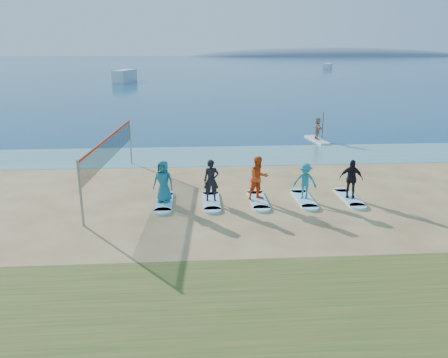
{
  "coord_description": "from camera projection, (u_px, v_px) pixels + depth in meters",
  "views": [
    {
      "loc": [
        -2.35,
        -15.17,
        6.33
      ],
      "look_at": [
        -1.16,
        2.0,
        1.1
      ],
      "focal_mm": 35.0,
      "sensor_mm": 36.0,
      "label": 1
    }
  ],
  "objects": [
    {
      "name": "shallow_water",
      "position": [
        233.0,
        155.0,
        26.5
      ],
      "size": [
        600.0,
        600.0,
        0.0
      ],
      "primitive_type": "plane",
      "color": "teal",
      "rests_on": "ground"
    },
    {
      "name": "surfboard_2",
      "position": [
        258.0,
        200.0,
        18.64
      ],
      "size": [
        0.7,
        2.2,
        0.09
      ],
      "primitive_type": "cube",
      "color": "#A4E4FF",
      "rests_on": "ground"
    },
    {
      "name": "student_2",
      "position": [
        259.0,
        178.0,
        18.36
      ],
      "size": [
        1.12,
        1.01,
        1.88
      ],
      "primitive_type": "imported",
      "rotation": [
        0.0,
        0.0,
        0.4
      ],
      "color": "#D94916",
      "rests_on": "surfboard_2"
    },
    {
      "name": "student_3",
      "position": [
        305.0,
        181.0,
        18.54
      ],
      "size": [
        1.13,
        0.88,
        1.54
      ],
      "primitive_type": "imported",
      "rotation": [
        0.0,
        0.0,
        -0.36
      ],
      "color": "teal",
      "rests_on": "surfboard_3"
    },
    {
      "name": "island_ridge",
      "position": [
        330.0,
        56.0,
        309.13
      ],
      "size": [
        220.0,
        56.0,
        18.0
      ],
      "primitive_type": "ellipsoid",
      "color": "slate",
      "rests_on": "ground"
    },
    {
      "name": "surfboard_1",
      "position": [
        211.0,
        201.0,
        18.51
      ],
      "size": [
        0.7,
        2.2,
        0.09
      ],
      "primitive_type": "cube",
      "color": "#A4E4FF",
      "rests_on": "ground"
    },
    {
      "name": "volleyball_net",
      "position": [
        110.0,
        148.0,
        19.84
      ],
      "size": [
        0.66,
        9.07,
        2.5
      ],
      "rotation": [
        0.0,
        0.0,
        -0.06
      ],
      "color": "gray",
      "rests_on": "ground"
    },
    {
      "name": "boat_offshore_b",
      "position": [
        328.0,
        69.0,
        131.88
      ],
      "size": [
        4.27,
        6.38,
        1.54
      ],
      "primitive_type": "cube",
      "rotation": [
        0.0,
        0.0,
        -0.41
      ],
      "color": "silver",
      "rests_on": "ground"
    },
    {
      "name": "ocean",
      "position": [
        199.0,
        64.0,
        169.21
      ],
      "size": [
        600.0,
        600.0,
        0.0
      ],
      "primitive_type": "plane",
      "color": "navy",
      "rests_on": "ground"
    },
    {
      "name": "surfboard_0",
      "position": [
        164.0,
        202.0,
        18.38
      ],
      "size": [
        0.7,
        2.2,
        0.09
      ],
      "primitive_type": "cube",
      "color": "#A4E4FF",
      "rests_on": "ground"
    },
    {
      "name": "surfboard_3",
      "position": [
        304.0,
        199.0,
        18.78
      ],
      "size": [
        0.7,
        2.2,
        0.09
      ],
      "primitive_type": "cube",
      "color": "#A4E4FF",
      "rests_on": "ground"
    },
    {
      "name": "paddleboarder",
      "position": [
        318.0,
        128.0,
        30.42
      ],
      "size": [
        0.46,
        1.41,
        1.51
      ],
      "primitive_type": "imported",
      "rotation": [
        0.0,
        0.0,
        1.56
      ],
      "color": "tan",
      "rests_on": "paddleboard"
    },
    {
      "name": "surfboard_4",
      "position": [
        349.0,
        198.0,
        18.91
      ],
      "size": [
        0.7,
        2.2,
        0.09
      ],
      "primitive_type": "cube",
      "color": "#A4E4FF",
      "rests_on": "ground"
    },
    {
      "name": "boat_offshore_a",
      "position": [
        125.0,
        82.0,
        81.96
      ],
      "size": [
        3.69,
        8.02,
        2.2
      ],
      "primitive_type": "cube",
      "rotation": [
        0.0,
        0.0,
        -0.2
      ],
      "color": "silver",
      "rests_on": "ground"
    },
    {
      "name": "student_0",
      "position": [
        163.0,
        181.0,
        18.11
      ],
      "size": [
        0.99,
        0.79,
        1.77
      ],
      "primitive_type": "imported",
      "rotation": [
        0.0,
        0.0,
        -0.3
      ],
      "color": "#1A6B7F",
      "rests_on": "surfboard_0"
    },
    {
      "name": "student_4",
      "position": [
        351.0,
        179.0,
        18.65
      ],
      "size": [
        1.05,
        0.67,
        1.67
      ],
      "primitive_type": "imported",
      "rotation": [
        0.0,
        0.0,
        -0.29
      ],
      "color": "black",
      "rests_on": "surfboard_4"
    },
    {
      "name": "paddleboard",
      "position": [
        317.0,
        140.0,
        30.66
      ],
      "size": [
        1.06,
        3.06,
        0.12
      ],
      "primitive_type": "cube",
      "rotation": [
        0.0,
        0.0,
        0.12
      ],
      "color": "silver",
      "rests_on": "ground"
    },
    {
      "name": "student_1",
      "position": [
        211.0,
        180.0,
        18.24
      ],
      "size": [
        0.65,
        0.43,
        1.76
      ],
      "primitive_type": "imported",
      "rotation": [
        0.0,
        0.0,
        -0.01
      ],
      "color": "black",
      "rests_on": "surfboard_1"
    },
    {
      "name": "ground",
      "position": [
        258.0,
        222.0,
        16.48
      ],
      "size": [
        600.0,
        600.0,
        0.0
      ],
      "primitive_type": "plane",
      "color": "tan",
      "rests_on": "ground"
    }
  ]
}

